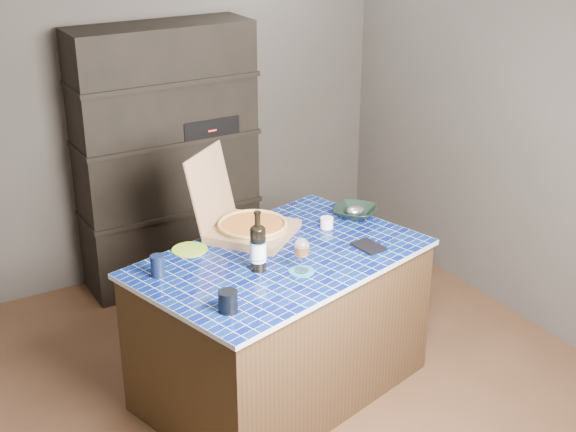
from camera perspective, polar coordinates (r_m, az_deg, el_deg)
room at (r=4.09m, az=-0.69°, el=2.71°), size 3.50×3.50×3.50m
shelving_unit at (r=5.51m, az=-8.56°, el=4.15°), size 1.20×0.41×1.80m
kitchen_island at (r=4.42m, az=-0.50°, el=-7.68°), size 1.71×1.32×0.83m
pizza_box at (r=4.44m, az=-2.86°, el=-0.58°), size 0.65×0.66×0.46m
mead_bottle at (r=4.03m, az=-2.15°, el=-2.23°), size 0.09×0.09×0.32m
teal_trivet at (r=4.06m, az=0.97°, el=-3.96°), size 0.13×0.13×0.01m
wine_glass at (r=4.00m, az=0.99°, el=-2.36°), size 0.08×0.08×0.18m
tumbler at (r=3.70m, az=-4.29°, el=-6.07°), size 0.09×0.09×0.10m
dvd_case at (r=4.33m, az=5.76°, el=-2.17°), size 0.14×0.18×0.01m
bowl at (r=4.70m, az=4.79°, el=0.29°), size 0.35×0.35×0.06m
foil_contents at (r=4.70m, az=4.80°, el=0.40°), size 0.11×0.09×0.05m
white_jar at (r=4.54m, az=2.77°, el=-0.49°), size 0.07×0.07×0.06m
navy_cup at (r=4.05m, az=-9.26°, el=-3.52°), size 0.07×0.07×0.11m
green_trivet at (r=4.32m, az=-7.00°, el=-2.38°), size 0.19×0.19×0.01m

